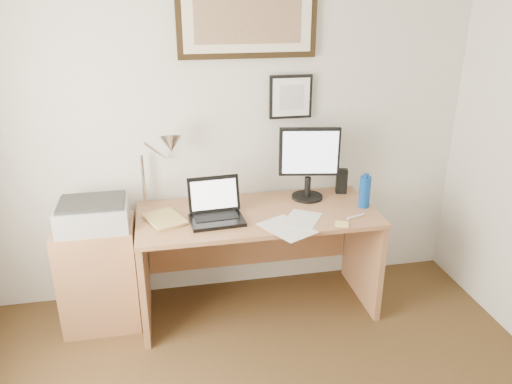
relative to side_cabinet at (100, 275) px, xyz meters
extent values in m
cube|color=silver|center=(0.92, 0.32, 0.89)|extent=(3.50, 0.02, 2.50)
cube|color=#9C6541|center=(0.00, 0.00, 0.00)|extent=(0.50, 0.40, 0.73)
cylinder|color=#0B3C95|center=(1.81, -0.09, 0.49)|extent=(0.08, 0.08, 0.22)
cylinder|color=#0B3C95|center=(1.81, -0.09, 0.61)|extent=(0.04, 0.04, 0.02)
cube|color=black|center=(1.74, 0.19, 0.47)|extent=(0.09, 0.09, 0.18)
cube|color=silver|center=(1.20, -0.32, 0.39)|extent=(0.36, 0.41, 0.00)
cube|color=silver|center=(1.33, -0.22, 0.39)|extent=(0.33, 0.35, 0.00)
cube|color=#FFE178|center=(1.56, -0.34, 0.39)|extent=(0.11, 0.11, 0.01)
cylinder|color=white|center=(1.69, -0.25, 0.39)|extent=(0.14, 0.06, 0.02)
imported|color=tan|center=(0.36, -0.10, 0.40)|extent=(0.30, 0.34, 0.02)
cube|color=#9C6541|center=(1.07, -0.05, 0.37)|extent=(1.60, 0.70, 0.03)
cube|color=#9C6541|center=(0.29, -0.05, -0.01)|extent=(0.04, 0.65, 0.72)
cube|color=#9C6541|center=(1.85, -0.05, -0.01)|extent=(0.04, 0.65, 0.72)
cube|color=#9C6541|center=(1.07, 0.28, 0.09)|extent=(1.50, 0.03, 0.55)
cube|color=black|center=(0.78, -0.14, 0.40)|extent=(0.36, 0.26, 0.02)
cube|color=black|center=(0.78, -0.11, 0.41)|extent=(0.29, 0.15, 0.00)
cube|color=black|center=(0.78, -0.01, 0.52)|extent=(0.34, 0.10, 0.23)
cube|color=white|center=(0.78, -0.02, 0.53)|extent=(0.30, 0.07, 0.18)
cylinder|color=black|center=(1.47, 0.13, 0.40)|extent=(0.22, 0.22, 0.02)
cylinder|color=black|center=(1.47, 0.13, 0.48)|extent=(0.04, 0.04, 0.14)
cube|color=black|center=(1.47, 0.12, 0.74)|extent=(0.42, 0.11, 0.34)
cube|color=silver|center=(1.47, 0.10, 0.74)|extent=(0.38, 0.07, 0.30)
cube|color=#A7A7AA|center=(0.01, -0.02, 0.44)|extent=(0.44, 0.34, 0.16)
cube|color=#2C2C2C|center=(0.01, -0.02, 0.54)|extent=(0.40, 0.30, 0.02)
cylinder|color=silver|center=(0.33, 0.24, 0.56)|extent=(0.02, 0.02, 0.36)
cylinder|color=silver|center=(0.43, 0.18, 0.78)|extent=(0.15, 0.23, 0.19)
cone|color=silver|center=(0.53, 0.12, 0.84)|extent=(0.16, 0.18, 0.15)
cube|color=black|center=(1.07, 0.30, 1.58)|extent=(0.92, 0.03, 0.47)
cube|color=#F3E6CB|center=(1.07, 0.28, 1.58)|extent=(0.84, 0.01, 0.39)
cube|color=#7D5E48|center=(1.07, 0.27, 1.58)|extent=(0.70, 0.00, 0.28)
cube|color=black|center=(1.37, 0.30, 1.08)|extent=(0.30, 0.02, 0.30)
cube|color=white|center=(1.37, 0.28, 1.08)|extent=(0.26, 0.00, 0.26)
cube|color=#B3B8BD|center=(1.37, 0.28, 1.08)|extent=(0.17, 0.00, 0.17)
camera|label=1|loc=(0.47, -3.04, 1.77)|focal=35.00mm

